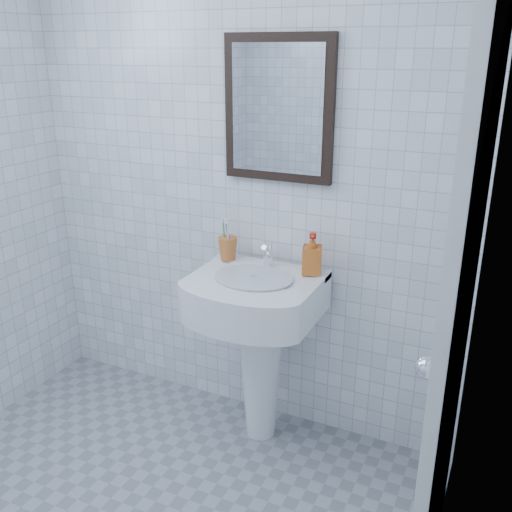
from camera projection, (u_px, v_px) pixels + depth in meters
The scene contains 10 objects.
wall_back at pixel (238, 173), 2.65m from camera, with size 2.20×0.02×2.50m, color white.
wall_right at pixel (447, 327), 1.19m from camera, with size 0.02×2.40×2.50m, color white.
washbasin at pixel (259, 330), 2.62m from camera, with size 0.56×0.41×0.87m.
faucet at pixel (268, 257), 2.59m from camera, with size 0.05×0.10×0.12m.
toothbrush_cup at pixel (228, 248), 2.67m from camera, with size 0.09×0.09×0.11m, color #C9692C, non-canonical shape.
soap_dispenser at pixel (312, 253), 2.50m from camera, with size 0.08×0.08×0.18m, color #C44813.
wall_mirror at pixel (278, 109), 2.45m from camera, with size 0.50×0.04×0.62m.
bathroom_door at pixel (456, 324), 1.75m from camera, with size 0.04×0.80×2.00m, color silver.
towel_ring at pixel (458, 289), 1.88m from camera, with size 0.18×0.18×0.01m, color white.
hand_towel at pixel (445, 336), 1.95m from camera, with size 0.03×0.16×0.38m, color silver.
Camera 1 is at (1.19, -1.14, 1.80)m, focal length 40.00 mm.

